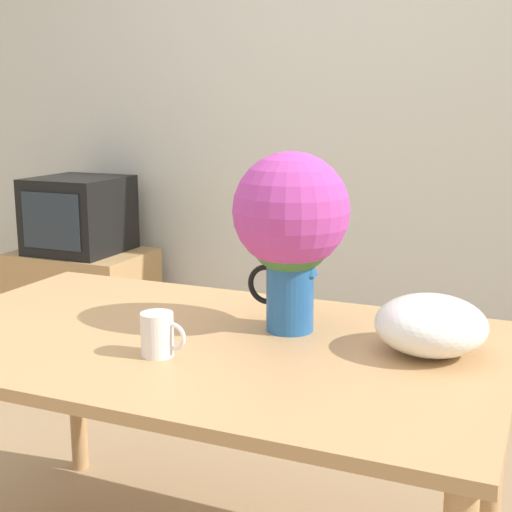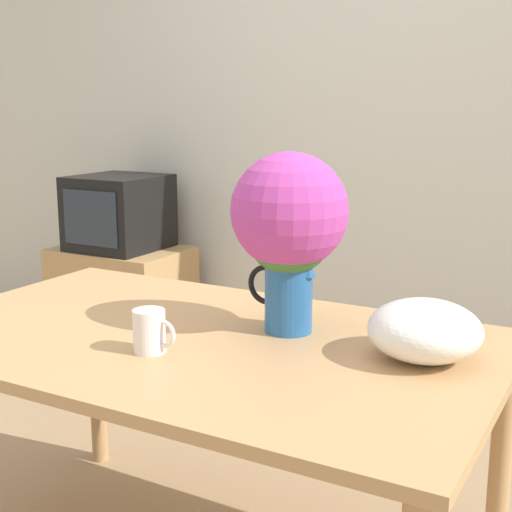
{
  "view_description": "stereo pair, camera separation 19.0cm",
  "coord_description": "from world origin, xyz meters",
  "px_view_note": "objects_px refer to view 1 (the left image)",
  "views": [
    {
      "loc": [
        0.95,
        -1.66,
        1.33
      ],
      "look_at": [
        0.22,
        0.05,
        0.93
      ],
      "focal_mm": 50.0,
      "sensor_mm": 36.0,
      "label": 1
    },
    {
      "loc": [
        1.12,
        -1.58,
        1.33
      ],
      "look_at": [
        0.22,
        0.05,
        0.93
      ],
      "focal_mm": 50.0,
      "sensor_mm": 36.0,
      "label": 2
    }
  ],
  "objects_px": {
    "white_bowl": "(431,325)",
    "tv_set": "(79,215)",
    "flower_vase": "(291,223)",
    "coffee_mug": "(158,334)"
  },
  "relations": [
    {
      "from": "flower_vase",
      "to": "white_bowl",
      "type": "distance_m",
      "value": 0.44
    },
    {
      "from": "coffee_mug",
      "to": "tv_set",
      "type": "relative_size",
      "value": 0.25
    },
    {
      "from": "tv_set",
      "to": "flower_vase",
      "type": "bearing_deg",
      "value": -38.46
    },
    {
      "from": "flower_vase",
      "to": "white_bowl",
      "type": "relative_size",
      "value": 1.76
    },
    {
      "from": "tv_set",
      "to": "white_bowl",
      "type": "bearing_deg",
      "value": -33.7
    },
    {
      "from": "white_bowl",
      "to": "tv_set",
      "type": "xyz_separation_m",
      "value": [
        -2.07,
        1.38,
        -0.05
      ]
    },
    {
      "from": "flower_vase",
      "to": "coffee_mug",
      "type": "distance_m",
      "value": 0.45
    },
    {
      "from": "flower_vase",
      "to": "tv_set",
      "type": "distance_m",
      "value": 2.18
    },
    {
      "from": "flower_vase",
      "to": "tv_set",
      "type": "height_order",
      "value": "flower_vase"
    },
    {
      "from": "white_bowl",
      "to": "flower_vase",
      "type": "bearing_deg",
      "value": 174.62
    }
  ]
}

